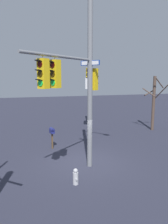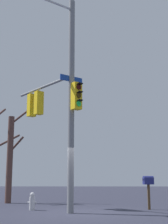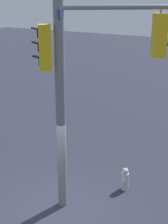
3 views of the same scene
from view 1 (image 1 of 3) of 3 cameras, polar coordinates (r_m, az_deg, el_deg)
The scene contains 6 objects.
ground_plane at distance 11.85m, azimuth 0.60°, elevation -13.68°, with size 80.00×80.00×0.00m, color #2A2B3B.
main_signal_pole_assembly at distance 9.85m, azimuth -0.17°, elevation 10.46°, with size 3.31×5.10×8.86m.
secondary_pole_assembly at distance 17.61m, azimuth 1.60°, elevation 8.14°, with size 0.70×0.67×8.26m.
fire_hydrant at distance 9.61m, azimuth -2.31°, elevation -17.22°, with size 0.38×0.24×0.73m.
mailbox at distance 13.88m, azimuth -8.70°, elevation -5.46°, with size 0.48×0.33×1.41m.
bare_tree_behind_pole at distance 19.35m, azimuth 18.45°, elevation 2.68°, with size 1.77×1.81×4.75m.
Camera 1 is at (10.43, -3.16, 4.66)m, focal length 33.60 mm.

